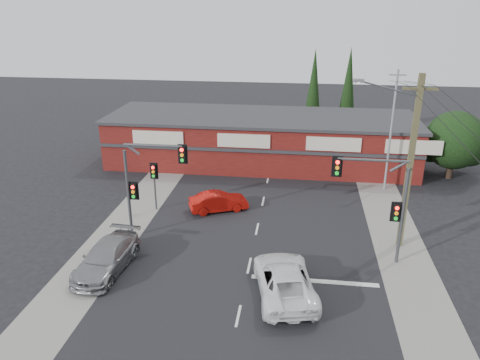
# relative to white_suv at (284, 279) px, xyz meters

# --- Properties ---
(ground) EXTENTS (120.00, 120.00, 0.00)m
(ground) POSITION_rel_white_suv_xyz_m (-1.99, 2.77, -0.79)
(ground) COLOR black
(ground) RESTS_ON ground
(road_strip) EXTENTS (14.00, 70.00, 0.01)m
(road_strip) POSITION_rel_white_suv_xyz_m (-1.99, 7.77, -0.78)
(road_strip) COLOR black
(road_strip) RESTS_ON ground
(verge_left) EXTENTS (3.00, 70.00, 0.02)m
(verge_left) POSITION_rel_white_suv_xyz_m (-10.49, 7.77, -0.78)
(verge_left) COLOR gray
(verge_left) RESTS_ON ground
(verge_right) EXTENTS (3.00, 70.00, 0.02)m
(verge_right) POSITION_rel_white_suv_xyz_m (6.51, 7.77, -0.78)
(verge_right) COLOR gray
(verge_right) RESTS_ON ground
(stop_line) EXTENTS (6.50, 0.35, 0.01)m
(stop_line) POSITION_rel_white_suv_xyz_m (1.51, 1.27, -0.77)
(stop_line) COLOR silver
(stop_line) RESTS_ON ground
(white_suv) EXTENTS (3.71, 6.07, 1.57)m
(white_suv) POSITION_rel_white_suv_xyz_m (0.00, 0.00, 0.00)
(white_suv) COLOR white
(white_suv) RESTS_ON ground
(silver_suv) EXTENTS (2.49, 5.32, 1.50)m
(silver_suv) POSITION_rel_white_suv_xyz_m (-9.45, 0.89, -0.03)
(silver_suv) COLOR gray
(silver_suv) RESTS_ON ground
(red_sedan) EXTENTS (4.18, 2.84, 1.30)m
(red_sedan) POSITION_rel_white_suv_xyz_m (-4.88, 9.15, -0.13)
(red_sedan) COLOR #AB100A
(red_sedan) RESTS_ON ground
(lane_dashes) EXTENTS (0.12, 58.62, 0.01)m
(lane_dashes) POSITION_rel_white_suv_xyz_m (-1.99, 13.28, -0.77)
(lane_dashes) COLOR silver
(lane_dashes) RESTS_ON ground
(shop_building) EXTENTS (27.30, 8.40, 4.22)m
(shop_building) POSITION_rel_white_suv_xyz_m (-2.98, 19.75, 1.35)
(shop_building) COLOR #541310
(shop_building) RESTS_ON ground
(tree_cluster) EXTENTS (5.90, 5.10, 5.50)m
(tree_cluster) POSITION_rel_white_suv_xyz_m (12.70, 18.21, 2.11)
(tree_cluster) COLOR #2D2116
(tree_cluster) RESTS_ON ground
(conifer_near) EXTENTS (1.80, 1.80, 9.25)m
(conifer_near) POSITION_rel_white_suv_xyz_m (1.51, 26.77, 4.69)
(conifer_near) COLOR #2D2116
(conifer_near) RESTS_ON ground
(conifer_far) EXTENTS (1.80, 1.80, 9.25)m
(conifer_far) POSITION_rel_white_suv_xyz_m (5.01, 28.77, 4.69)
(conifer_far) COLOR #2D2116
(conifer_far) RESTS_ON ground
(traffic_mast_left) EXTENTS (3.77, 0.27, 5.97)m
(traffic_mast_left) POSITION_rel_white_suv_xyz_m (-8.42, 4.77, 3.14)
(traffic_mast_left) COLOR #47494C
(traffic_mast_left) RESTS_ON ground
(traffic_mast_right) EXTENTS (3.96, 0.27, 5.97)m
(traffic_mast_right) POSITION_rel_white_suv_xyz_m (4.87, 3.77, 3.16)
(traffic_mast_right) COLOR #47494C
(traffic_mast_right) RESTS_ON ground
(pedestal_signal) EXTENTS (0.55, 0.27, 3.38)m
(pedestal_signal) POSITION_rel_white_suv_xyz_m (-9.19, 8.77, 1.62)
(pedestal_signal) COLOR #47494C
(pedestal_signal) RESTS_ON ground
(utility_pole) EXTENTS (4.38, 0.59, 10.00)m
(utility_pole) POSITION_rel_white_suv_xyz_m (6.38, 5.75, 4.61)
(utility_pole) COLOR brown
(utility_pole) RESTS_ON ground
(steel_pole) EXTENTS (1.20, 0.16, 9.00)m
(steel_pole) POSITION_rel_white_suv_xyz_m (7.01, 14.77, 3.92)
(steel_pole) COLOR gray
(steel_pole) RESTS_ON ground
(power_lines) EXTENTS (2.01, 29.00, 1.22)m
(power_lines) POSITION_rel_white_suv_xyz_m (6.49, 0.30, 8.25)
(power_lines) COLOR black
(power_lines) RESTS_ON ground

